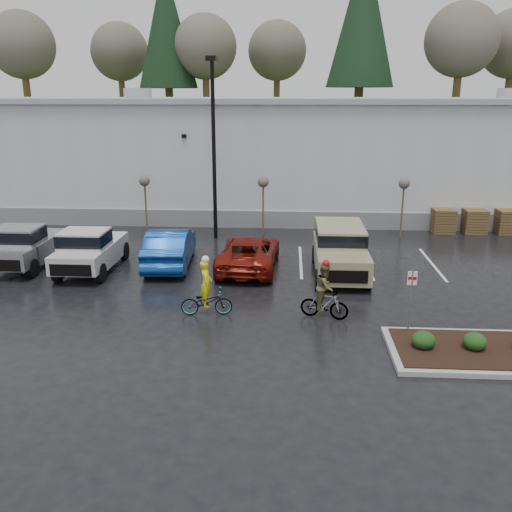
# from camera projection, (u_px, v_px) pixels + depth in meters

# --- Properties ---
(ground) EXTENTS (120.00, 120.00, 0.00)m
(ground) POSITION_uv_depth(u_px,v_px,m) (289.00, 335.00, 17.46)
(ground) COLOR black
(ground) RESTS_ON ground
(warehouse) EXTENTS (60.50, 15.50, 7.20)m
(warehouse) POSITION_uv_depth(u_px,v_px,m) (291.00, 151.00, 37.43)
(warehouse) COLOR silver
(warehouse) RESTS_ON ground
(wooded_ridge) EXTENTS (80.00, 25.00, 6.00)m
(wooded_ridge) POSITION_uv_depth(u_px,v_px,m) (291.00, 136.00, 59.61)
(wooded_ridge) COLOR #273918
(wooded_ridge) RESTS_ON ground
(lamppost) EXTENTS (0.50, 1.00, 9.22)m
(lamppost) POSITION_uv_depth(u_px,v_px,m) (213.00, 130.00, 27.54)
(lamppost) COLOR black
(lamppost) RESTS_ON ground
(sapling_west) EXTENTS (0.60, 0.60, 3.20)m
(sapling_west) POSITION_uv_depth(u_px,v_px,m) (145.00, 184.00, 29.58)
(sapling_west) COLOR #4E3A1F
(sapling_west) RESTS_ON ground
(sapling_mid) EXTENTS (0.60, 0.60, 3.20)m
(sapling_mid) POSITION_uv_depth(u_px,v_px,m) (263.00, 185.00, 29.19)
(sapling_mid) COLOR #4E3A1F
(sapling_mid) RESTS_ON ground
(sapling_east) EXTENTS (0.60, 0.60, 3.20)m
(sapling_east) POSITION_uv_depth(u_px,v_px,m) (404.00, 187.00, 28.75)
(sapling_east) COLOR #4E3A1F
(sapling_east) RESTS_ON ground
(pallet_stack_a) EXTENTS (1.20, 1.20, 1.35)m
(pallet_stack_a) POSITION_uv_depth(u_px,v_px,m) (443.00, 221.00, 30.14)
(pallet_stack_a) COLOR #4E3A1F
(pallet_stack_a) RESTS_ON ground
(pallet_stack_b) EXTENTS (1.20, 1.20, 1.35)m
(pallet_stack_b) POSITION_uv_depth(u_px,v_px,m) (474.00, 221.00, 30.04)
(pallet_stack_b) COLOR #4E3A1F
(pallet_stack_b) RESTS_ON ground
(pallet_stack_c) EXTENTS (1.20, 1.20, 1.35)m
(pallet_stack_c) POSITION_uv_depth(u_px,v_px,m) (507.00, 222.00, 29.94)
(pallet_stack_c) COLOR #4E3A1F
(pallet_stack_c) RESTS_ON ground
(shrub_a) EXTENTS (0.70, 0.70, 0.52)m
(shrub_a) POSITION_uv_depth(u_px,v_px,m) (423.00, 340.00, 16.15)
(shrub_a) COLOR #153312
(shrub_a) RESTS_ON curb_island
(shrub_b) EXTENTS (0.70, 0.70, 0.52)m
(shrub_b) POSITION_uv_depth(u_px,v_px,m) (475.00, 341.00, 16.06)
(shrub_b) COLOR #153312
(shrub_b) RESTS_ON curb_island
(fire_lane_sign) EXTENTS (0.30, 0.05, 2.20)m
(fire_lane_sign) POSITION_uv_depth(u_px,v_px,m) (411.00, 294.00, 17.02)
(fire_lane_sign) COLOR gray
(fire_lane_sign) RESTS_ON ground
(pickup_silver) EXTENTS (2.10, 5.20, 1.96)m
(pickup_silver) POSITION_uv_depth(u_px,v_px,m) (29.00, 243.00, 24.45)
(pickup_silver) COLOR #9FA2A6
(pickup_silver) RESTS_ON ground
(pickup_white) EXTENTS (2.10, 5.20, 1.96)m
(pickup_white) POSITION_uv_depth(u_px,v_px,m) (93.00, 247.00, 23.84)
(pickup_white) COLOR #BCBBB8
(pickup_white) RESTS_ON ground
(car_blue) EXTENTS (2.17, 5.32, 1.71)m
(car_blue) POSITION_uv_depth(u_px,v_px,m) (170.00, 247.00, 24.36)
(car_blue) COLOR navy
(car_blue) RESTS_ON ground
(car_red) EXTENTS (2.68, 5.39, 1.47)m
(car_red) POSITION_uv_depth(u_px,v_px,m) (249.00, 253.00, 23.90)
(car_red) COLOR maroon
(car_red) RESTS_ON ground
(suv_tan) EXTENTS (2.20, 5.10, 2.06)m
(suv_tan) POSITION_uv_depth(u_px,v_px,m) (340.00, 251.00, 23.02)
(suv_tan) COLOR tan
(suv_tan) RESTS_ON ground
(cyclist_hivis) EXTENTS (1.85, 0.82, 2.16)m
(cyclist_hivis) POSITION_uv_depth(u_px,v_px,m) (206.00, 297.00, 18.88)
(cyclist_hivis) COLOR #3F3F44
(cyclist_hivis) RESTS_ON ground
(cyclist_olive) EXTENTS (1.69, 0.90, 2.11)m
(cyclist_olive) POSITION_uv_depth(u_px,v_px,m) (325.00, 297.00, 18.56)
(cyclist_olive) COLOR #3F3F44
(cyclist_olive) RESTS_ON ground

